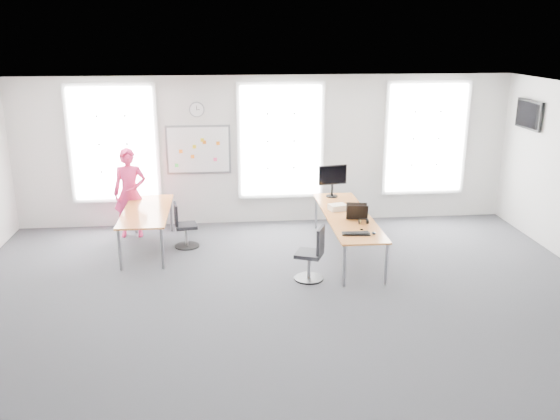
{
  "coord_description": "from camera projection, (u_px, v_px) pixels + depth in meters",
  "views": [
    {
      "loc": [
        -0.86,
        -7.76,
        3.87
      ],
      "look_at": [
        0.01,
        1.2,
        1.1
      ],
      "focal_mm": 38.0,
      "sensor_mm": 36.0,
      "label": 1
    }
  ],
  "objects": [
    {
      "name": "floor",
      "position": [
        287.0,
        306.0,
        8.6
      ],
      "size": [
        10.0,
        10.0,
        0.0
      ],
      "primitive_type": "plane",
      "color": "#27272B",
      "rests_on": "ground"
    },
    {
      "name": "ceiling",
      "position": [
        288.0,
        98.0,
        7.72
      ],
      "size": [
        10.0,
        10.0,
        0.0
      ],
      "primitive_type": "plane",
      "rotation": [
        3.14,
        0.0,
        0.0
      ],
      "color": "silver",
      "rests_on": "ground"
    },
    {
      "name": "wall_back",
      "position": [
        266.0,
        151.0,
        11.96
      ],
      "size": [
        10.0,
        0.0,
        10.0
      ],
      "primitive_type": "plane",
      "rotation": [
        1.57,
        0.0,
        0.0
      ],
      "color": "silver",
      "rests_on": "ground"
    },
    {
      "name": "wall_front",
      "position": [
        347.0,
        365.0,
        4.35
      ],
      "size": [
        10.0,
        0.0,
        10.0
      ],
      "primitive_type": "plane",
      "rotation": [
        -1.57,
        0.0,
        0.0
      ],
      "color": "silver",
      "rests_on": "ground"
    },
    {
      "name": "window_left",
      "position": [
        113.0,
        144.0,
        11.6
      ],
      "size": [
        1.6,
        0.06,
        2.2
      ],
      "primitive_type": "cube",
      "color": "silver",
      "rests_on": "wall_back"
    },
    {
      "name": "window_mid",
      "position": [
        281.0,
        141.0,
        11.91
      ],
      "size": [
        1.6,
        0.06,
        2.2
      ],
      "primitive_type": "cube",
      "color": "silver",
      "rests_on": "wall_back"
    },
    {
      "name": "window_right",
      "position": [
        426.0,
        138.0,
        12.18
      ],
      "size": [
        1.6,
        0.06,
        2.2
      ],
      "primitive_type": "cube",
      "color": "silver",
      "rests_on": "wall_back"
    },
    {
      "name": "desk_right",
      "position": [
        347.0,
        217.0,
        10.46
      ],
      "size": [
        0.78,
        2.94,
        0.71
      ],
      "color": "#BB7736",
      "rests_on": "ground"
    },
    {
      "name": "desk_left",
      "position": [
        147.0,
        213.0,
        10.64
      ],
      "size": [
        0.82,
        2.05,
        0.75
      ],
      "color": "#BB7736",
      "rests_on": "ground"
    },
    {
      "name": "chair_right",
      "position": [
        312.0,
        257.0,
        9.41
      ],
      "size": [
        0.53,
        0.53,
        0.9
      ],
      "rotation": [
        0.0,
        0.0,
        -1.97
      ],
      "color": "black",
      "rests_on": "ground"
    },
    {
      "name": "chair_left",
      "position": [
        183.0,
        228.0,
        10.84
      ],
      "size": [
        0.45,
        0.45,
        0.84
      ],
      "rotation": [
        0.0,
        0.0,
        1.73
      ],
      "color": "black",
      "rests_on": "ground"
    },
    {
      "name": "person",
      "position": [
        130.0,
        193.0,
        11.28
      ],
      "size": [
        0.63,
        0.41,
        1.72
      ],
      "primitive_type": "imported",
      "rotation": [
        0.0,
        0.0,
        0.0
      ],
      "color": "#DD2861",
      "rests_on": "ground"
    },
    {
      "name": "whiteboard",
      "position": [
        198.0,
        150.0,
        11.8
      ],
      "size": [
        1.2,
        0.03,
        0.9
      ],
      "primitive_type": "cube",
      "color": "white",
      "rests_on": "wall_back"
    },
    {
      "name": "wall_clock",
      "position": [
        197.0,
        109.0,
        11.56
      ],
      "size": [
        0.3,
        0.04,
        0.3
      ],
      "primitive_type": "cylinder",
      "rotation": [
        1.57,
        0.0,
        0.0
      ],
      "color": "gray",
      "rests_on": "wall_back"
    },
    {
      "name": "tv",
      "position": [
        529.0,
        115.0,
        11.24
      ],
      "size": [
        0.06,
        0.9,
        0.55
      ],
      "primitive_type": "cube",
      "color": "black",
      "rests_on": "wall_right"
    },
    {
      "name": "keyboard",
      "position": [
        356.0,
        234.0,
        9.46
      ],
      "size": [
        0.46,
        0.21,
        0.02
      ],
      "primitive_type": "cube",
      "rotation": [
        0.0,
        0.0,
        -0.13
      ],
      "color": "black",
      "rests_on": "desk_right"
    },
    {
      "name": "mouse",
      "position": [
        374.0,
        233.0,
        9.46
      ],
      "size": [
        0.07,
        0.11,
        0.04
      ],
      "primitive_type": "ellipsoid",
      "rotation": [
        0.0,
        0.0,
        -0.07
      ],
      "color": "black",
      "rests_on": "desk_right"
    },
    {
      "name": "lens_cap",
      "position": [
        362.0,
        230.0,
        9.68
      ],
      "size": [
        0.06,
        0.06,
        0.01
      ],
      "primitive_type": "cylinder",
      "rotation": [
        0.0,
        0.0,
        -0.13
      ],
      "color": "black",
      "rests_on": "desk_right"
    },
    {
      "name": "headphones",
      "position": [
        363.0,
        221.0,
        9.95
      ],
      "size": [
        0.17,
        0.09,
        0.1
      ],
      "rotation": [
        0.0,
        0.0,
        -0.23
      ],
      "color": "black",
      "rests_on": "desk_right"
    },
    {
      "name": "laptop_sleeve",
      "position": [
        357.0,
        212.0,
        10.15
      ],
      "size": [
        0.36,
        0.25,
        0.29
      ],
      "rotation": [
        0.0,
        0.0,
        -0.19
      ],
      "color": "black",
      "rests_on": "desk_right"
    },
    {
      "name": "paper_stack",
      "position": [
        338.0,
        207.0,
        10.72
      ],
      "size": [
        0.35,
        0.3,
        0.1
      ],
      "primitive_type": "cube",
      "rotation": [
        0.0,
        0.0,
        0.27
      ],
      "color": "#F3E6C3",
      "rests_on": "desk_right"
    },
    {
      "name": "monitor",
      "position": [
        332.0,
        178.0,
        11.45
      ],
      "size": [
        0.57,
        0.23,
        0.63
      ],
      "rotation": [
        0.0,
        0.0,
        0.19
      ],
      "color": "black",
      "rests_on": "desk_right"
    }
  ]
}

